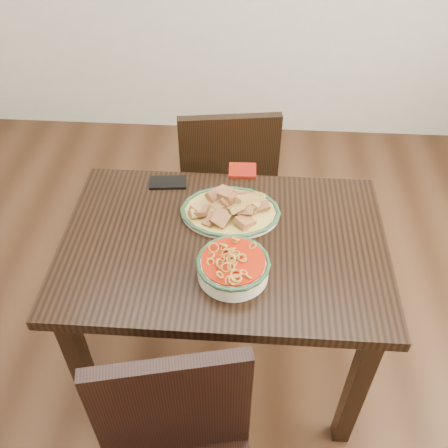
# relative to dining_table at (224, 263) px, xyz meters

# --- Properties ---
(floor) EXTENTS (3.50, 3.50, 0.00)m
(floor) POSITION_rel_dining_table_xyz_m (-0.05, 0.11, -0.64)
(floor) COLOR #321C0F
(floor) RESTS_ON ground
(dining_table) EXTENTS (1.09, 0.73, 0.75)m
(dining_table) POSITION_rel_dining_table_xyz_m (0.00, 0.00, 0.00)
(dining_table) COLOR black
(dining_table) RESTS_ON ground
(chair_far) EXTENTS (0.48, 0.48, 0.89)m
(chair_far) POSITION_rel_dining_table_xyz_m (-0.03, 0.66, -0.14)
(chair_far) COLOR black
(chair_far) RESTS_ON ground
(fish_plate) EXTENTS (0.34, 0.27, 0.11)m
(fish_plate) POSITION_rel_dining_table_xyz_m (0.01, 0.13, 0.16)
(fish_plate) COLOR beige
(fish_plate) RESTS_ON dining_table
(noodle_bowl) EXTENTS (0.23, 0.23, 0.08)m
(noodle_bowl) POSITION_rel_dining_table_xyz_m (0.04, -0.14, 0.15)
(noodle_bowl) COLOR #F2E8CC
(noodle_bowl) RESTS_ON dining_table
(smartphone) EXTENTS (0.15, 0.09, 0.01)m
(smartphone) POSITION_rel_dining_table_xyz_m (-0.23, 0.29, 0.12)
(smartphone) COLOR black
(smartphone) RESTS_ON dining_table
(napkin) EXTENTS (0.11, 0.09, 0.01)m
(napkin) POSITION_rel_dining_table_xyz_m (0.05, 0.38, 0.12)
(napkin) COLOR maroon
(napkin) RESTS_ON dining_table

